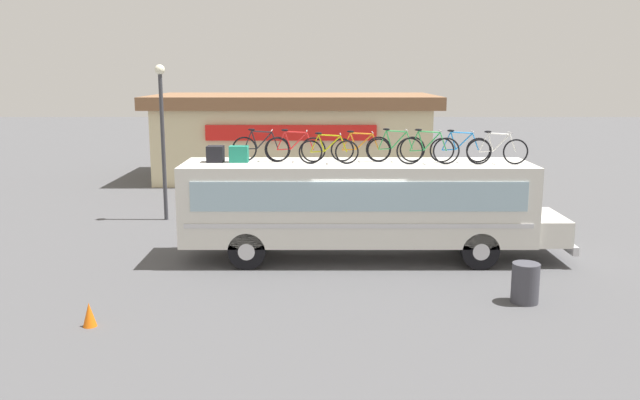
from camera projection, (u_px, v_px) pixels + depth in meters
ground_plane at (354, 258)px, 19.15m from camera, size 120.00×120.00×0.00m
bus at (360, 203)px, 18.84m from camera, size 10.83×2.41×2.77m
luggage_bag_1 at (213, 154)px, 18.72m from camera, size 0.46×0.47×0.45m
luggage_bag_2 at (237, 154)px, 18.69m from camera, size 0.52×0.37×0.46m
rooftop_bicycle_1 at (259, 148)px, 18.79m from camera, size 1.66×0.44×0.93m
rooftop_bicycle_2 at (293, 148)px, 18.66m from camera, size 1.72×0.44×0.93m
rooftop_bicycle_3 at (326, 151)px, 18.30m from camera, size 1.66×0.44×0.87m
rooftop_bicycle_4 at (358, 149)px, 18.77m from camera, size 1.69×0.44×0.88m
rooftop_bicycle_5 at (393, 148)px, 18.69m from camera, size 1.67×0.44×0.95m
rooftop_bicycle_6 at (425, 150)px, 18.23m from camera, size 1.74×0.44×0.98m
rooftop_bicycle_7 at (458, 149)px, 18.61m from camera, size 1.71×0.44×0.92m
rooftop_bicycle_8 at (495, 150)px, 18.22m from camera, size 1.70×0.44×0.93m
roadside_building at (292, 135)px, 33.51m from camera, size 13.95×6.99×4.13m
trash_bin at (523, 283)px, 15.44m from camera, size 0.63×0.63×0.94m
traffic_cone at (87, 315)px, 13.99m from camera, size 0.29×0.29×0.52m
street_lamp at (160, 125)px, 23.49m from camera, size 0.35×0.35×5.52m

